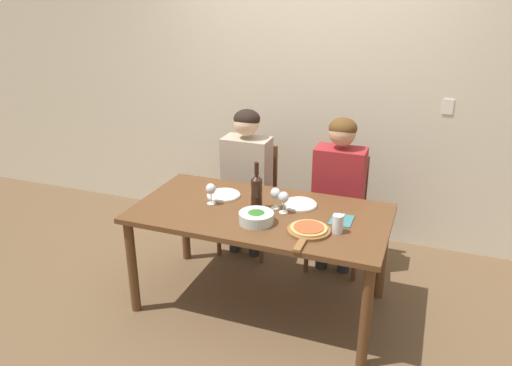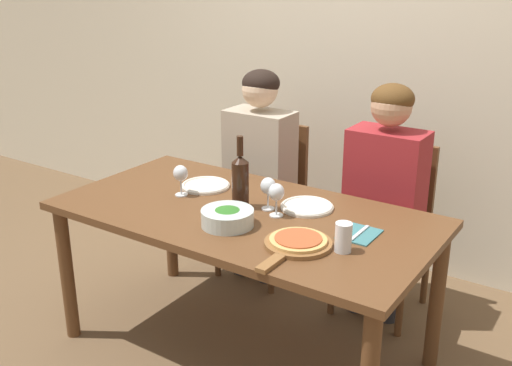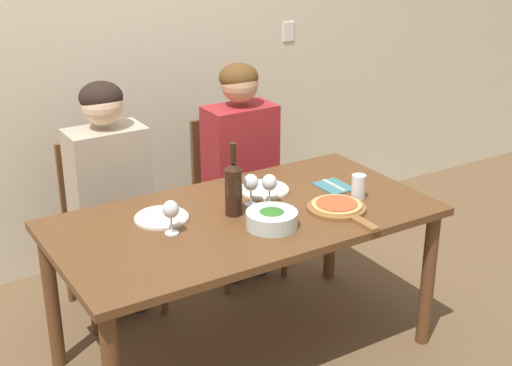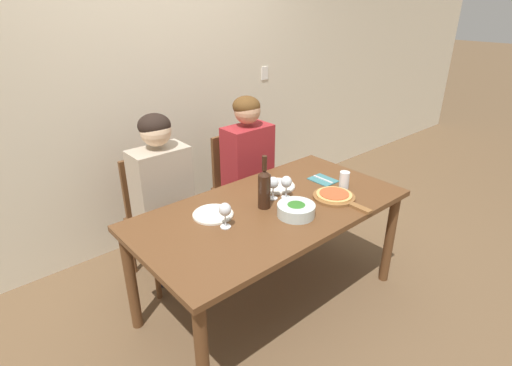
{
  "view_description": "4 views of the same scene",
  "coord_description": "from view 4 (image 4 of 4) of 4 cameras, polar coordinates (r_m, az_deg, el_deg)",
  "views": [
    {
      "loc": [
        1.03,
        -2.85,
        2.15
      ],
      "look_at": [
        -0.06,
        0.08,
        0.9
      ],
      "focal_mm": 35.0,
      "sensor_mm": 36.0,
      "label": 1
    },
    {
      "loc": [
        1.42,
        -2.04,
        1.76
      ],
      "look_at": [
        0.05,
        0.02,
        0.87
      ],
      "focal_mm": 42.0,
      "sensor_mm": 36.0,
      "label": 2
    },
    {
      "loc": [
        -1.48,
        -2.49,
        2.04
      ],
      "look_at": [
        0.14,
        0.13,
        0.81
      ],
      "focal_mm": 50.0,
      "sensor_mm": 36.0,
      "label": 3
    },
    {
      "loc": [
        -1.49,
        -1.57,
        1.89
      ],
      "look_at": [
        -0.01,
        0.14,
        0.85
      ],
      "focal_mm": 28.0,
      "sensor_mm": 36.0,
      "label": 4
    }
  ],
  "objects": [
    {
      "name": "chair_left",
      "position": [
        2.96,
        -13.72,
        -4.13
      ],
      "size": [
        0.42,
        0.42,
        0.9
      ],
      "color": "brown",
      "rests_on": "ground"
    },
    {
      "name": "dining_table",
      "position": [
        2.49,
        2.21,
        -5.12
      ],
      "size": [
        1.71,
        0.88,
        0.73
      ],
      "color": "brown",
      "rests_on": "ground"
    },
    {
      "name": "dinner_plate_right",
      "position": [
        2.7,
        3.05,
        -0.39
      ],
      "size": [
        0.24,
        0.24,
        0.02
      ],
      "color": "silver",
      "rests_on": "dining_table"
    },
    {
      "name": "ground_plane",
      "position": [
        2.87,
        2.0,
        -16.35
      ],
      "size": [
        40.0,
        40.0,
        0.0
      ],
      "primitive_type": "plane",
      "color": "brown"
    },
    {
      "name": "pizza_on_board",
      "position": [
        2.59,
        11.26,
        -1.9
      ],
      "size": [
        0.27,
        0.41,
        0.04
      ],
      "color": "brown",
      "rests_on": "dining_table"
    },
    {
      "name": "chair_right",
      "position": [
        3.32,
        -2.16,
        -0.05
      ],
      "size": [
        0.42,
        0.42,
        0.9
      ],
      "color": "brown",
      "rests_on": "ground"
    },
    {
      "name": "water_tumbler",
      "position": [
        2.73,
        12.5,
        0.41
      ],
      "size": [
        0.07,
        0.07,
        0.12
      ],
      "color": "silver",
      "rests_on": "dining_table"
    },
    {
      "name": "wine_glass_centre",
      "position": [
        2.52,
        4.36,
        0.01
      ],
      "size": [
        0.07,
        0.07,
        0.15
      ],
      "color": "silver",
      "rests_on": "dining_table"
    },
    {
      "name": "wine_glass_right",
      "position": [
        2.51,
        2.47,
        -0.11
      ],
      "size": [
        0.07,
        0.07,
        0.15
      ],
      "color": "silver",
      "rests_on": "dining_table"
    },
    {
      "name": "fork_on_napkin",
      "position": [
        2.84,
        9.54,
        0.44
      ],
      "size": [
        0.14,
        0.18,
        0.01
      ],
      "color": "#387075",
      "rests_on": "dining_table"
    },
    {
      "name": "wine_bottle",
      "position": [
        2.39,
        1.19,
        -0.69
      ],
      "size": [
        0.08,
        0.08,
        0.33
      ],
      "color": "black",
      "rests_on": "dining_table"
    },
    {
      "name": "wine_glass_left",
      "position": [
        2.2,
        -4.45,
        -3.97
      ],
      "size": [
        0.07,
        0.07,
        0.15
      ],
      "color": "silver",
      "rests_on": "dining_table"
    },
    {
      "name": "back_wall",
      "position": [
        3.29,
        -13.93,
        14.68
      ],
      "size": [
        10.0,
        0.06,
        2.7
      ],
      "color": "beige",
      "rests_on": "ground"
    },
    {
      "name": "broccoli_bowl",
      "position": [
        2.35,
        5.74,
        -3.83
      ],
      "size": [
        0.22,
        0.22,
        0.08
      ],
      "color": "silver",
      "rests_on": "dining_table"
    },
    {
      "name": "person_woman",
      "position": [
        2.76,
        -13.19,
        -0.36
      ],
      "size": [
        0.47,
        0.51,
        1.24
      ],
      "color": "#28282D",
      "rests_on": "ground"
    },
    {
      "name": "person_man",
      "position": [
        3.14,
        -0.99,
        3.52
      ],
      "size": [
        0.47,
        0.51,
        1.24
      ],
      "color": "#28282D",
      "rests_on": "ground"
    },
    {
      "name": "dinner_plate_left",
      "position": [
        2.37,
        -6.16,
        -4.42
      ],
      "size": [
        0.24,
        0.24,
        0.02
      ],
      "color": "silver",
      "rests_on": "dining_table"
    }
  ]
}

